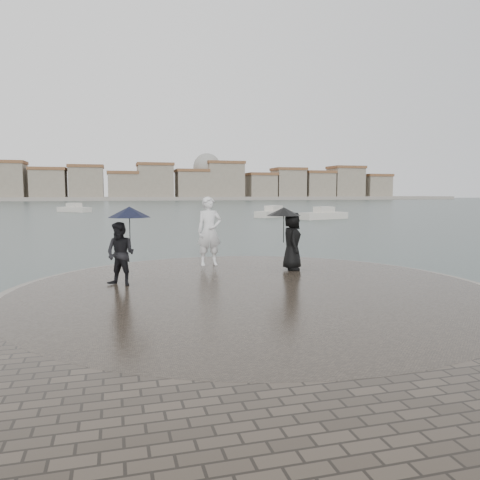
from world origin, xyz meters
name	(u,v)px	position (x,y,z in m)	size (l,w,h in m)	color
ground	(309,345)	(0.00, 0.00, 0.00)	(400.00, 400.00, 0.00)	#2B3835
kerb_ring	(253,296)	(0.00, 3.50, 0.16)	(12.50, 12.50, 0.32)	gray
quay_tip	(253,295)	(0.00, 3.50, 0.18)	(11.90, 11.90, 0.36)	#2D261E
statue	(209,231)	(-0.34, 7.41, 1.49)	(0.83, 0.54, 2.27)	white
visitor_left	(123,241)	(-3.15, 4.73, 1.51)	(1.32, 1.14, 2.04)	black
visitor_right	(290,234)	(1.90, 5.86, 1.49)	(1.18, 1.13, 1.95)	black
far_skyline	(104,184)	(-6.29, 160.71, 5.61)	(260.00, 20.00, 37.00)	gray
boats	(162,215)	(1.59, 42.64, 0.38)	(40.25, 37.42, 1.50)	beige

